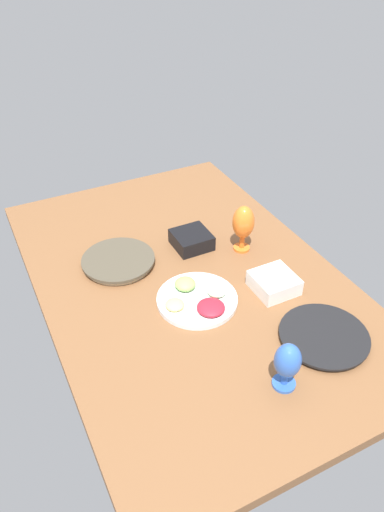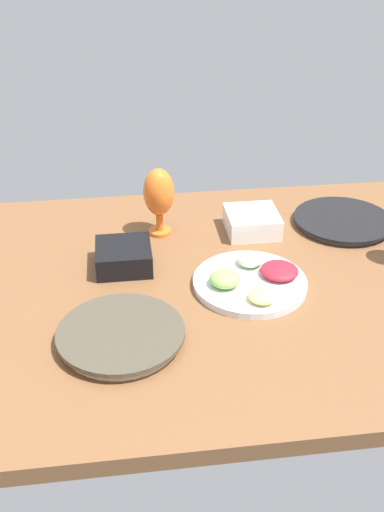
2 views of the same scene
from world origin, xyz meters
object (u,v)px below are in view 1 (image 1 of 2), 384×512
Objects in this scene: fruit_platter at (198,299)px; hurricane_glass_blue at (287,362)px; dinner_plate_right at (118,261)px; square_bowl_black at (192,239)px; square_bowl_white at (274,282)px; hurricane_glass_orange at (243,223)px; dinner_plate_left at (324,336)px.

fruit_platter is 1.75× the size of hurricane_glass_blue.
dinner_plate_right is 36.48cm from fruit_platter.
hurricane_glass_blue is 73.17cm from square_bowl_black.
hurricane_glass_blue is 42.16cm from square_bowl_white.
fruit_platter is at bearing 77.44° from square_bowl_white.
square_bowl_black is at bearing 21.21° from square_bowl_white.
hurricane_glass_blue is (-42.08, -6.14, 7.84)cm from fruit_platter.
square_bowl_black is at bearing 57.54° from hurricane_glass_orange.
dinner_plate_left is 43.19cm from fruit_platter.
fruit_platter is 1.44× the size of hurricane_glass_orange.
hurricane_glass_orange is (52.99, -1.99, 10.88)cm from dinner_plate_left.
dinner_plate_left is 24.81cm from hurricane_glass_blue.
hurricane_glass_orange reaches higher than square_bowl_white.
square_bowl_white is (27.07, 0.56, 2.19)cm from dinner_plate_left.
dinner_plate_left is 54.13cm from hurricane_glass_orange.
dinner_plate_left is at bearing -145.56° from dinner_plate_right.
square_bowl_black is at bearing -23.01° from fruit_platter.
hurricane_glass_orange is (19.87, -29.70, 10.34)cm from fruit_platter.
square_bowl_white is (-25.91, 2.55, -8.69)cm from hurricane_glass_orange.
square_bowl_black is at bearing -93.25° from dinner_plate_right.
fruit_platter reaches higher than dinner_plate_right.
fruit_platter is at bearing 156.99° from square_bowl_black.
square_bowl_white is at bearing -30.24° from hurricane_glass_blue.
dinner_plate_left is at bearing -67.45° from hurricane_glass_blue.
square_bowl_white reaches higher than dinner_plate_left.
dinner_plate_right is at bearing 27.96° from fruit_platter.
dinner_plate_right is at bearing 86.75° from square_bowl_black.
hurricane_glass_orange is 27.45cm from square_bowl_white.
square_bowl_white is at bearing -158.79° from square_bowl_black.
square_bowl_black is (10.65, 16.74, -8.64)cm from hurricane_glass_orange.
hurricane_glass_blue is at bearing -162.63° from dinner_plate_right.
hurricane_glass_orange is at bearing -2.15° from dinner_plate_left.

